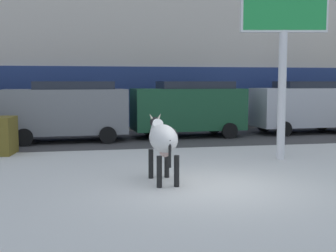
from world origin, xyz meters
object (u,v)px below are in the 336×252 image
Objects in this scene: pedestrian_near_billboard at (82,113)px; pedestrian_far_left at (280,110)px; cow_holstein at (163,139)px; pedestrian_by_cars at (123,113)px; car_darkgreen_van at (188,107)px; car_silver_van at (305,105)px; car_grey_van at (67,109)px; billboard at (284,12)px.

pedestrian_far_left is at bearing 0.00° from pedestrian_near_billboard.
pedestrian_far_left is (7.93, 10.70, -0.12)m from cow_holstein.
car_darkgreen_van is at bearing -45.87° from pedestrian_by_cars.
car_silver_van reaches higher than cow_holstein.
car_darkgreen_van is at bearing -154.36° from pedestrian_far_left.
car_grey_van is 2.70× the size of pedestrian_far_left.
car_silver_van is at bearing 4.77° from car_grey_van.
car_darkgreen_van is (2.60, 8.14, 0.24)m from cow_holstein.
pedestrian_by_cars is at bearing 180.00° from pedestrian_far_left.
pedestrian_by_cars is (1.87, 0.00, 0.00)m from pedestrian_near_billboard.
cow_holstein is at bearing -126.56° from pedestrian_far_left.
billboard is 9.86m from pedestrian_by_cars.
pedestrian_by_cars is at bearing 134.13° from car_darkgreen_van.
billboard is 3.21× the size of pedestrian_far_left.
car_grey_van is 3.97m from pedestrian_by_cars.
car_grey_van is at bearing 140.22° from billboard.
car_silver_van is at bearing -12.69° from pedestrian_near_billboard.
pedestrian_far_left is (9.69, 0.00, 0.00)m from pedestrian_near_billboard.
car_darkgreen_van reaches higher than pedestrian_far_left.
car_grey_van reaches higher than pedestrian_far_left.
car_silver_van is (4.08, 6.17, -3.07)m from billboard.
pedestrian_far_left is (-0.15, 2.21, -0.36)m from car_silver_van.
pedestrian_near_billboard is (0.60, 3.09, -0.36)m from car_grey_van.
car_grey_van is at bearing -173.93° from car_darkgreen_van.
cow_holstein is at bearing -72.81° from car_grey_van.
car_grey_van is (-6.37, 5.30, -3.07)m from billboard.
pedestrian_near_billboard is at bearing 180.00° from pedestrian_by_cars.
billboard reaches higher than pedestrian_far_left.
car_silver_van is 2.70× the size of pedestrian_far_left.
cow_holstein is 7.97m from car_grey_van.
cow_holstein is 0.41× the size of car_darkgreen_van.
car_silver_van is 2.70× the size of pedestrian_by_cars.
cow_holstein is 10.84m from pedestrian_near_billboard.
pedestrian_far_left is (7.81, 0.00, 0.00)m from pedestrian_by_cars.
car_grey_van is 2.70× the size of pedestrian_by_cars.
cow_holstein is 11.72m from car_silver_van.
pedestrian_near_billboard is at bearing 78.92° from car_grey_van.
pedestrian_far_left is at bearing 16.69° from car_grey_van.
billboard is 8.83m from car_grey_van.
pedestrian_by_cars is 7.81m from pedestrian_far_left.
car_darkgreen_van is 2.70× the size of pedestrian_far_left.
car_silver_van is (8.08, 8.49, 0.24)m from cow_holstein.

